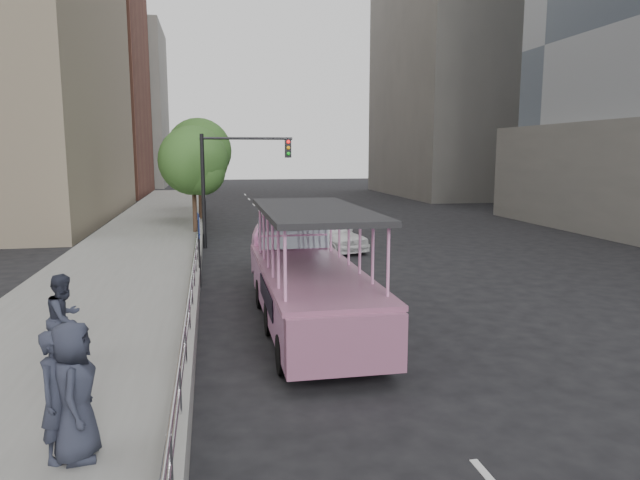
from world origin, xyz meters
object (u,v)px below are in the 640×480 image
parking_sign (199,240)px  duck_boat (304,277)px  traffic_signal (229,172)px  pedestrian_mid (65,318)px  street_tree_near (195,163)px  pedestrian_near (59,396)px  street_tree_far (200,153)px  pedestrian_far (74,391)px  car (331,234)px

parking_sign → duck_boat: bearing=-57.2°
duck_boat → traffic_signal: size_ratio=1.79×
pedestrian_mid → street_tree_near: (2.14, 18.43, 2.64)m
pedestrian_near → street_tree_near: size_ratio=0.31×
duck_boat → street_tree_near: street_tree_near is taller
street_tree_far → pedestrian_far: bearing=-92.7°
pedestrian_mid → duck_boat: bearing=-41.2°
street_tree_near → car: bearing=-40.3°
pedestrian_near → pedestrian_far: pedestrian_far is taller
duck_boat → pedestrian_mid: 5.95m
duck_boat → parking_sign: duck_boat is taller
duck_boat → street_tree_far: bearing=97.5°
street_tree_far → traffic_signal: bearing=-81.6°
street_tree_near → street_tree_far: street_tree_far is taller
pedestrian_mid → parking_sign: bearing=0.9°
pedestrian_far → street_tree_far: bearing=-7.3°
street_tree_near → traffic_signal: bearing=-65.0°
pedestrian_near → car: bearing=-0.4°
traffic_signal → street_tree_near: street_tree_near is taller
pedestrian_near → pedestrian_mid: 3.87m
duck_boat → traffic_signal: (-1.46, 12.11, 2.35)m
street_tree_far → pedestrian_near: bearing=-93.1°
duck_boat → pedestrian_near: duck_boat is taller
pedestrian_mid → traffic_signal: 15.63m
pedestrian_mid → traffic_signal: bearing=5.8°
pedestrian_far → street_tree_near: street_tree_near is taller
traffic_signal → street_tree_far: street_tree_far is taller
pedestrian_near → traffic_signal: bearing=13.9°
pedestrian_near → pedestrian_far: size_ratio=0.94×
street_tree_near → street_tree_far: bearing=88.1°
car → traffic_signal: bearing=138.2°
car → pedestrian_far: (-7.13, -17.17, 0.53)m
pedestrian_near → parking_sign: (1.65, 10.94, 0.37)m
traffic_signal → street_tree_far: 9.57m
pedestrian_mid → parking_sign: 7.57m
car → duck_boat: bearing=-126.8°
duck_boat → street_tree_near: 16.06m
car → pedestrian_near: (-7.33, -17.13, 0.47)m
duck_boat → pedestrian_far: bearing=-122.0°
pedestrian_near → street_tree_near: street_tree_near is taller
car → parking_sign: parking_sign is taller
street_tree_near → pedestrian_far: bearing=-92.9°
pedestrian_mid → pedestrian_far: size_ratio=0.93×
pedestrian_far → street_tree_far: (1.34, 28.25, 3.06)m
pedestrian_mid → pedestrian_far: (1.00, -3.83, 0.07)m
street_tree_far → pedestrian_mid: bearing=-95.5°
parking_sign → car: bearing=47.5°
parking_sign → street_tree_near: street_tree_near is taller
duck_boat → traffic_signal: traffic_signal is taller
traffic_signal → street_tree_near: bearing=115.0°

